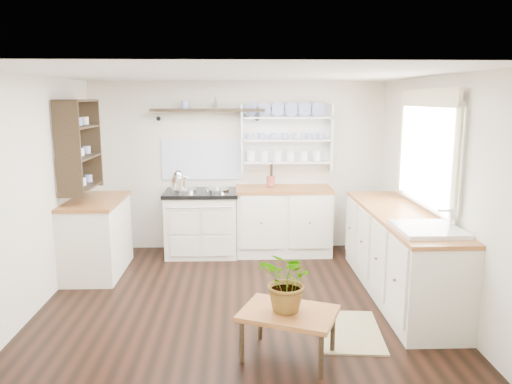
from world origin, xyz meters
TOP-DOWN VIEW (x-y plane):
  - floor at (0.00, 0.00)m, footprint 4.00×3.80m
  - wall_back at (0.00, 1.90)m, footprint 4.00×0.02m
  - wall_right at (2.00, 0.00)m, footprint 0.02×3.80m
  - wall_left at (-2.00, 0.00)m, footprint 0.02×3.80m
  - ceiling at (0.00, 0.00)m, footprint 4.00×3.80m
  - window at (1.95, 0.15)m, footprint 0.08×1.55m
  - aga_cooker at (-0.50, 1.57)m, footprint 0.97×0.67m
  - back_cabinets at (0.60, 1.60)m, footprint 1.27×0.63m
  - right_cabinets at (1.70, 0.10)m, footprint 0.62×2.43m
  - belfast_sink at (1.70, -0.65)m, footprint 0.55×0.60m
  - left_cabinets at (-1.70, 0.90)m, footprint 0.62×1.13m
  - plate_rack at (0.65, 1.86)m, footprint 1.20×0.22m
  - high_shelf at (-0.40, 1.78)m, footprint 1.50×0.29m
  - left_shelving at (-1.84, 0.90)m, footprint 0.28×0.80m
  - kettle at (-0.78, 1.45)m, footprint 0.19×0.19m
  - utensil_crock at (0.43, 1.68)m, footprint 0.12×0.12m
  - center_table at (0.39, -1.19)m, footprint 0.88×0.77m
  - potted_plant at (0.39, -1.19)m, footprint 0.60×0.59m
  - floor_rug at (0.99, -0.77)m, footprint 0.62×0.90m

SIDE VIEW (x-z plane):
  - floor at x=0.00m, z-range -0.01..0.01m
  - floor_rug at x=0.99m, z-range 0.00..0.02m
  - center_table at x=0.39m, z-range 0.15..0.56m
  - aga_cooker at x=-0.50m, z-range -0.01..0.89m
  - right_cabinets at x=1.70m, z-range 0.01..0.91m
  - left_cabinets at x=-1.70m, z-range 0.01..0.91m
  - back_cabinets at x=0.60m, z-range 0.01..0.91m
  - potted_plant at x=0.39m, z-range 0.40..0.90m
  - belfast_sink at x=1.70m, z-range 0.58..1.03m
  - utensil_crock at x=0.43m, z-range 0.91..1.05m
  - kettle at x=-0.78m, z-range 0.93..1.16m
  - wall_back at x=0.00m, z-range 0.00..2.30m
  - wall_right at x=2.00m, z-range 0.00..2.30m
  - wall_left at x=-2.00m, z-range 0.00..2.30m
  - left_shelving at x=-1.84m, z-range 1.02..2.08m
  - plate_rack at x=0.65m, z-range 1.11..2.01m
  - window at x=1.95m, z-range 0.95..2.17m
  - high_shelf at x=-0.40m, z-range 1.83..1.99m
  - ceiling at x=0.00m, z-range 2.29..2.30m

